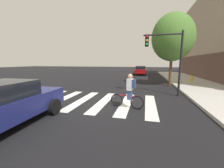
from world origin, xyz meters
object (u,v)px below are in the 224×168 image
at_px(sedan_near, 0,105).
at_px(fire_hydrant, 191,79).
at_px(street_tree_near, 173,37).
at_px(sedan_mid, 141,70).
at_px(traffic_light_near, 167,52).
at_px(cyclist, 129,91).

bearing_deg(sedan_near, fire_hydrant, 52.22).
relative_size(sedan_near, street_tree_near, 0.71).
relative_size(sedan_mid, traffic_light_near, 1.09).
bearing_deg(street_tree_near, cyclist, -112.29).
height_order(sedan_near, street_tree_near, street_tree_near).
bearing_deg(fire_hydrant, traffic_light_near, -120.04).
height_order(traffic_light_near, street_tree_near, street_tree_near).
bearing_deg(cyclist, fire_hydrant, 59.00).
xyz_separation_m(sedan_mid, fire_hydrant, (5.40, -9.80, -0.28)).
relative_size(fire_hydrant, street_tree_near, 0.12).
distance_m(sedan_near, sedan_mid, 22.00).
distance_m(sedan_mid, fire_hydrant, 11.19).
relative_size(cyclist, street_tree_near, 0.26).
relative_size(traffic_light_near, street_tree_near, 0.64).
xyz_separation_m(traffic_light_near, street_tree_near, (0.92, 4.05, 1.58)).
bearing_deg(sedan_mid, traffic_light_near, -81.80).
xyz_separation_m(cyclist, traffic_light_near, (2.07, 3.24, 2.02)).
relative_size(sedan_near, sedan_mid, 1.01).
xyz_separation_m(sedan_near, traffic_light_near, (6.01, 6.35, 2.04)).
height_order(traffic_light_near, fire_hydrant, traffic_light_near).
bearing_deg(street_tree_near, sedan_near, -123.67).
height_order(sedan_mid, cyclist, cyclist).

